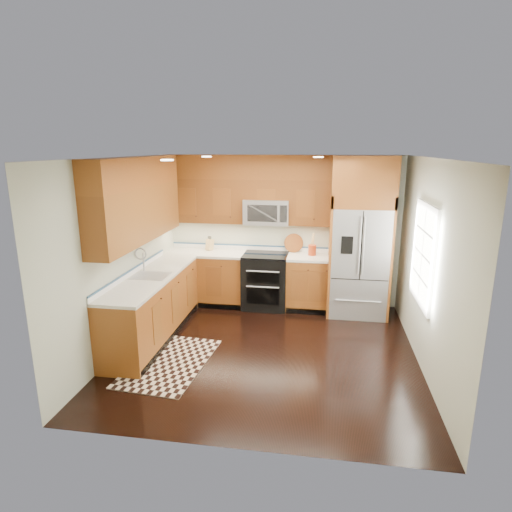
% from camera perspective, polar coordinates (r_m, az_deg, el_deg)
% --- Properties ---
extents(ground, '(4.00, 4.00, 0.00)m').
position_cam_1_polar(ground, '(6.04, 1.43, -12.52)').
color(ground, black).
rests_on(ground, ground).
extents(wall_back, '(4.00, 0.02, 2.60)m').
position_cam_1_polar(wall_back, '(7.51, 3.53, 3.37)').
color(wall_back, '#B6BCA9').
rests_on(wall_back, ground).
extents(wall_left, '(0.02, 4.00, 2.60)m').
position_cam_1_polar(wall_left, '(6.15, -17.29, 0.27)').
color(wall_left, '#B6BCA9').
rests_on(wall_left, ground).
extents(wall_right, '(0.02, 4.00, 2.60)m').
position_cam_1_polar(wall_right, '(5.68, 21.96, -1.30)').
color(wall_right, '#B6BCA9').
rests_on(wall_right, ground).
extents(window, '(0.04, 1.10, 1.30)m').
position_cam_1_polar(window, '(5.84, 21.42, 0.18)').
color(window, white).
rests_on(window, ground).
extents(base_cabinets, '(2.85, 3.00, 0.90)m').
position_cam_1_polar(base_cabinets, '(6.92, -7.74, -5.01)').
color(base_cabinets, brown).
rests_on(base_cabinets, ground).
extents(countertop, '(2.86, 3.01, 0.04)m').
position_cam_1_polar(countertop, '(6.84, -6.46, -1.05)').
color(countertop, silver).
rests_on(countertop, base_cabinets).
extents(upper_cabinets, '(2.85, 3.00, 1.15)m').
position_cam_1_polar(upper_cabinets, '(6.72, -7.07, 8.25)').
color(upper_cabinets, brown).
rests_on(upper_cabinets, ground).
extents(range, '(0.76, 0.67, 0.95)m').
position_cam_1_polar(range, '(7.42, 1.26, -3.35)').
color(range, black).
rests_on(range, ground).
extents(microwave, '(0.76, 0.40, 0.42)m').
position_cam_1_polar(microwave, '(7.28, 1.45, 5.92)').
color(microwave, '#B2B2B7').
rests_on(microwave, ground).
extents(refrigerator, '(0.98, 0.75, 2.60)m').
position_cam_1_polar(refrigerator, '(7.14, 13.69, 2.44)').
color(refrigerator, '#B2B2B7').
rests_on(refrigerator, ground).
extents(sink_faucet, '(0.54, 0.44, 0.37)m').
position_cam_1_polar(sink_faucet, '(6.32, -14.03, -2.03)').
color(sink_faucet, '#B2B2B7').
rests_on(sink_faucet, countertop).
extents(rug, '(1.03, 1.58, 0.01)m').
position_cam_1_polar(rug, '(5.84, -11.40, -13.73)').
color(rug, black).
rests_on(rug, ground).
extents(knife_block, '(0.13, 0.15, 0.25)m').
position_cam_1_polar(knife_block, '(7.65, -6.19, 1.55)').
color(knife_block, tan).
rests_on(knife_block, countertop).
extents(utensil_crock, '(0.14, 0.14, 0.38)m').
position_cam_1_polar(utensil_crock, '(7.30, 7.51, 1.11)').
color(utensil_crock, '#AD3715').
rests_on(utensil_crock, countertop).
extents(cutting_board, '(0.40, 0.40, 0.02)m').
position_cam_1_polar(cutting_board, '(7.51, 5.02, 0.62)').
color(cutting_board, brown).
rests_on(cutting_board, countertop).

